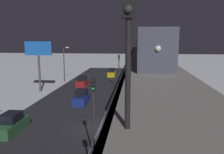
% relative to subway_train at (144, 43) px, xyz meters
% --- Properties ---
extents(ground_plane, '(240.00, 240.00, 0.00)m').
position_rel_subway_train_xyz_m(ground_plane, '(5.82, 21.47, -8.59)').
color(ground_plane, white).
extents(avenue_asphalt, '(11.00, 99.14, 0.01)m').
position_rel_subway_train_xyz_m(avenue_asphalt, '(10.83, 21.47, -8.59)').
color(avenue_asphalt, '#28282D').
rests_on(avenue_asphalt, ground_plane).
extents(elevated_railway, '(5.00, 99.14, 6.81)m').
position_rel_subway_train_xyz_m(elevated_railway, '(0.09, 21.47, -2.74)').
color(elevated_railway, gray).
rests_on(elevated_railway, ground_plane).
extents(subway_train, '(2.94, 55.47, 3.40)m').
position_rel_subway_train_xyz_m(subway_train, '(0.00, 0.00, 0.00)').
color(subway_train, '#4C5160').
rests_on(subway_train, elevated_railway).
extents(rail_signal, '(0.36, 0.41, 4.00)m').
position_rel_subway_train_xyz_m(rail_signal, '(1.76, 37.98, 0.95)').
color(rail_signal, black).
rests_on(rail_signal, elevated_railway).
extents(sedan_green, '(1.80, 4.43, 1.97)m').
position_rel_subway_train_xyz_m(sedan_green, '(14.03, 23.51, -7.79)').
color(sedan_green, '#2D6038').
rests_on(sedan_green, ground_plane).
extents(sedan_blue_2, '(1.80, 4.53, 1.97)m').
position_rel_subway_train_xyz_m(sedan_blue_2, '(9.43, 12.43, -7.79)').
color(sedan_blue_2, navy).
rests_on(sedan_blue_2, ground_plane).
extents(sedan_red, '(1.80, 4.01, 1.97)m').
position_rel_subway_train_xyz_m(sedan_red, '(12.23, 0.29, -7.79)').
color(sedan_red, '#A51E1E').
rests_on(sedan_red, ground_plane).
extents(sedan_yellow, '(1.80, 4.34, 1.97)m').
position_rel_subway_train_xyz_m(sedan_yellow, '(7.63, -12.25, -7.79)').
color(sedan_yellow, gold).
rests_on(sedan_yellow, ground_plane).
extents(traffic_light_near, '(0.32, 0.44, 6.40)m').
position_rel_subway_train_xyz_m(traffic_light_near, '(4.73, 27.67, -4.39)').
color(traffic_light_near, '#2D2D2D').
rests_on(traffic_light_near, ground_plane).
extents(traffic_light_mid, '(0.32, 0.44, 6.40)m').
position_rel_subway_train_xyz_m(traffic_light_mid, '(4.73, 1.91, -4.39)').
color(traffic_light_mid, '#2D2D2D').
rests_on(traffic_light_mid, ground_plane).
extents(traffic_light_far, '(0.32, 0.44, 6.40)m').
position_rel_subway_train_xyz_m(traffic_light_far, '(4.73, -23.85, -4.39)').
color(traffic_light_far, '#2D2D2D').
rests_on(traffic_light_far, ground_plane).
extents(commercial_billboard, '(4.80, 0.36, 8.90)m').
position_rel_subway_train_xyz_m(commercial_billboard, '(18.54, 6.04, -1.76)').
color(commercial_billboard, '#4C4C51').
rests_on(commercial_billboard, ground_plane).
extents(street_lamp_far, '(1.35, 0.44, 7.65)m').
position_rel_subway_train_xyz_m(street_lamp_far, '(16.91, -3.53, -3.78)').
color(street_lamp_far, '#38383D').
rests_on(street_lamp_far, ground_plane).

